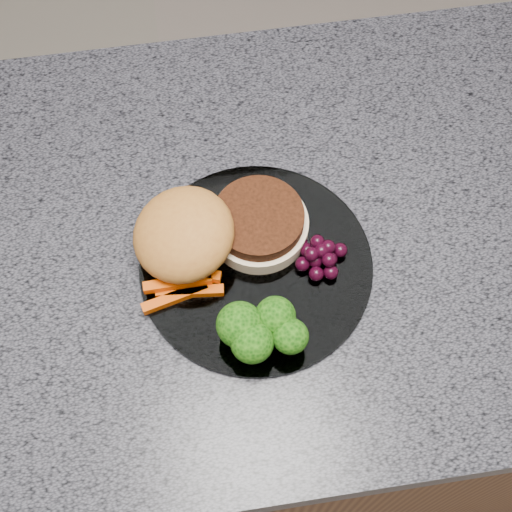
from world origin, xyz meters
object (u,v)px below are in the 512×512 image
Objects in this scene: grape_bunch at (320,255)px; plate at (256,265)px; island_cabinet at (189,369)px; burger at (211,232)px.

plate is at bearing 175.02° from grape_bunch.
island_cabinet is at bearing 157.69° from plate.
grape_bunch is (0.11, -0.04, -0.01)m from burger.
plate is 4.28× the size of grape_bunch.
plate is (0.11, -0.05, 0.47)m from island_cabinet.
island_cabinet is at bearing 164.08° from grape_bunch.
island_cabinet is 5.41× the size of burger.
burger reaches higher than island_cabinet.
grape_bunch is at bearing -15.92° from island_cabinet.
grape_bunch reaches higher than plate.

